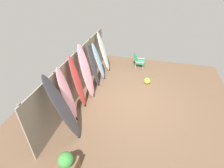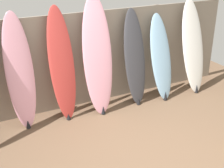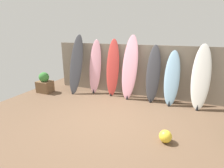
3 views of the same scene
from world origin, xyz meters
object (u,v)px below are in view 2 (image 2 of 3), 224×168
at_px(surfboard_pink_3, 98,57).
at_px(surfboard_pink_1, 20,72).
at_px(surfboard_skyblue_5, 161,58).
at_px(surfboard_charcoal_4, 135,58).
at_px(surfboard_white_6, 193,47).
at_px(surfboard_red_2, 62,65).

bearing_deg(surfboard_pink_3, surfboard_pink_1, 175.60).
bearing_deg(surfboard_pink_1, surfboard_skyblue_5, -2.59).
relative_size(surfboard_pink_1, surfboard_charcoal_4, 1.07).
bearing_deg(surfboard_white_6, surfboard_pink_3, 179.69).
bearing_deg(surfboard_charcoal_4, surfboard_pink_1, 177.63).
bearing_deg(surfboard_skyblue_5, surfboard_pink_1, 177.41).
bearing_deg(surfboard_pink_3, surfboard_skyblue_5, -0.79).
distance_m(surfboard_red_2, surfboard_pink_3, 0.65).
height_order(surfboard_pink_3, surfboard_charcoal_4, surfboard_pink_3).
bearing_deg(surfboard_skyblue_5, surfboard_red_2, 177.46).
height_order(surfboard_red_2, surfboard_skyblue_5, surfboard_red_2).
xyz_separation_m(surfboard_charcoal_4, surfboard_white_6, (1.38, -0.03, 0.04)).
distance_m(surfboard_red_2, surfboard_skyblue_5, 2.02).
relative_size(surfboard_pink_1, surfboard_red_2, 0.98).
distance_m(surfboard_pink_1, surfboard_skyblue_5, 2.73).
bearing_deg(surfboard_pink_1, surfboard_pink_3, -4.40).
height_order(surfboard_pink_1, surfboard_skyblue_5, surfboard_pink_1).
height_order(surfboard_pink_1, surfboard_pink_3, surfboard_pink_3).
xyz_separation_m(surfboard_charcoal_4, surfboard_skyblue_5, (0.59, -0.03, -0.08)).
bearing_deg(surfboard_pink_3, surfboard_red_2, 173.78).
xyz_separation_m(surfboard_pink_1, surfboard_skyblue_5, (2.73, -0.12, -0.14)).
relative_size(surfboard_pink_3, surfboard_skyblue_5, 1.26).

